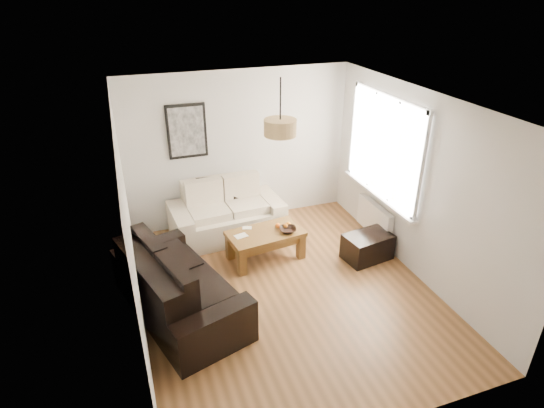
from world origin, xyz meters
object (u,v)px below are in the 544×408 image
object	(u,v)px
coffee_table	(265,245)
ottoman	(367,247)
loveseat_cream	(226,210)
sofa_leather	(178,283)

from	to	relation	value
coffee_table	ottoman	xyz separation A→B (m)	(1.46, -0.52, -0.03)
coffee_table	loveseat_cream	bearing A→B (deg)	111.91
sofa_leather	coffee_table	distance (m)	1.64
loveseat_cream	coffee_table	distance (m)	1.01
loveseat_cream	ottoman	distance (m)	2.34
sofa_leather	ottoman	bearing A→B (deg)	-101.41
ottoman	loveseat_cream	bearing A→B (deg)	141.97
loveseat_cream	sofa_leather	xyz separation A→B (m)	(-1.05, -1.72, 0.00)
loveseat_cream	coffee_table	size ratio (longest dim) A/B	1.61
sofa_leather	coffee_table	xyz separation A→B (m)	(1.42, 0.80, -0.22)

